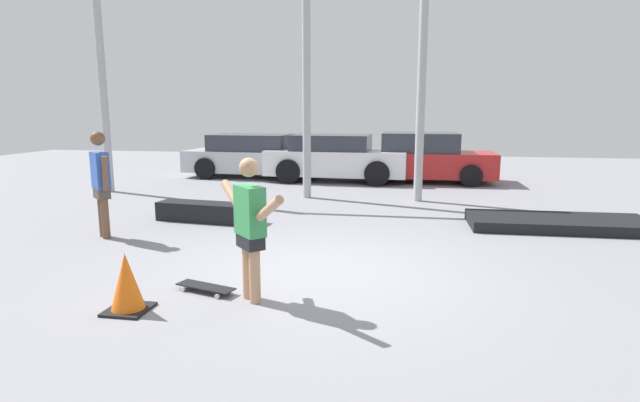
% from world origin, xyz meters
% --- Properties ---
extents(ground_plane, '(36.00, 36.00, 0.00)m').
position_xyz_m(ground_plane, '(0.00, 0.00, 0.00)').
color(ground_plane, gray).
extents(skateboarder, '(1.05, 1.11, 1.62)m').
position_xyz_m(skateboarder, '(-0.61, -1.11, 0.89)').
color(skateboarder, tan).
rests_on(skateboarder, ground_plane).
extents(skateboard, '(0.77, 0.42, 0.08)m').
position_xyz_m(skateboard, '(-1.22, -0.96, 0.06)').
color(skateboard, black).
rests_on(skateboard, ground_plane).
extents(grind_box, '(2.01, 0.73, 0.36)m').
position_xyz_m(grind_box, '(-2.72, 2.66, 0.18)').
color(grind_box, black).
rests_on(grind_box, ground_plane).
extents(manual_pad, '(3.18, 1.34, 0.20)m').
position_xyz_m(manual_pad, '(3.83, 3.23, 0.10)').
color(manual_pad, black).
rests_on(manual_pad, ground_plane).
extents(canopy_support_left, '(5.52, 0.20, 6.47)m').
position_xyz_m(canopy_support_left, '(-4.00, 5.63, 3.89)').
color(canopy_support_left, '#A5A8AD').
rests_on(canopy_support_left, ground_plane).
extents(canopy_support_right, '(5.52, 0.20, 6.47)m').
position_xyz_m(canopy_support_right, '(4.00, 5.63, 3.89)').
color(canopy_support_right, '#A5A8AD').
rests_on(canopy_support_right, ground_plane).
extents(parked_car_silver, '(4.57, 2.09, 1.37)m').
position_xyz_m(parked_car_silver, '(-3.73, 9.11, 0.67)').
color(parked_car_silver, '#B7BABF').
rests_on(parked_car_silver, ground_plane).
extents(parked_car_white, '(4.23, 1.92, 1.40)m').
position_xyz_m(parked_car_white, '(-1.07, 8.65, 0.69)').
color(parked_car_white, white).
rests_on(parked_car_white, ground_plane).
extents(parked_car_red, '(4.04, 1.91, 1.47)m').
position_xyz_m(parked_car_red, '(1.55, 8.98, 0.70)').
color(parked_car_red, red).
rests_on(parked_car_red, ground_plane).
extents(bystander, '(0.63, 0.57, 1.78)m').
position_xyz_m(bystander, '(-3.93, 1.19, 0.99)').
color(bystander, brown).
rests_on(bystander, ground_plane).
extents(traffic_cone, '(0.44, 0.44, 0.64)m').
position_xyz_m(traffic_cone, '(-1.82, -1.64, 0.31)').
color(traffic_cone, black).
rests_on(traffic_cone, ground_plane).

